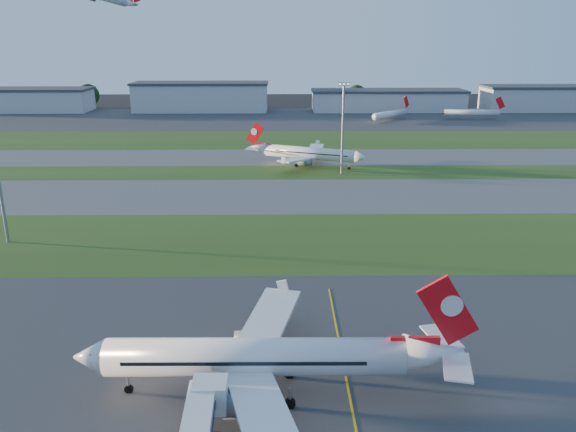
{
  "coord_description": "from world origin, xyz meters",
  "views": [
    {
      "loc": [
        -2.42,
        -49.98,
        37.52
      ],
      "look_at": [
        -1.21,
        45.98,
        7.0
      ],
      "focal_mm": 35.0,
      "sensor_mm": 36.0,
      "label": 1
    }
  ],
  "objects_px": {
    "airliner_parked": "(259,358)",
    "mini_jet_near": "(391,114)",
    "airliner_taxiing": "(309,154)",
    "light_mast_centre": "(343,123)",
    "mini_jet_far": "(472,113)"
  },
  "relations": [
    {
      "from": "airliner_taxiing",
      "to": "mini_jet_far",
      "type": "xyz_separation_m",
      "value": [
        83.5,
        102.24,
        -0.65
      ]
    },
    {
      "from": "airliner_parked",
      "to": "airliner_taxiing",
      "type": "height_order",
      "value": "airliner_parked"
    },
    {
      "from": "airliner_parked",
      "to": "mini_jet_near",
      "type": "distance_m",
      "value": 219.37
    },
    {
      "from": "airliner_taxiing",
      "to": "light_mast_centre",
      "type": "xyz_separation_m",
      "value": [
        8.98,
        -10.39,
        10.88
      ]
    },
    {
      "from": "airliner_parked",
      "to": "light_mast_centre",
      "type": "bearing_deg",
      "value": 79.63
    },
    {
      "from": "airliner_parked",
      "to": "light_mast_centre",
      "type": "height_order",
      "value": "light_mast_centre"
    },
    {
      "from": "airliner_taxiing",
      "to": "light_mast_centre",
      "type": "height_order",
      "value": "light_mast_centre"
    },
    {
      "from": "airliner_parked",
      "to": "mini_jet_far",
      "type": "bearing_deg",
      "value": 66.93
    },
    {
      "from": "mini_jet_far",
      "to": "light_mast_centre",
      "type": "bearing_deg",
      "value": -120.32
    },
    {
      "from": "mini_jet_far",
      "to": "light_mast_centre",
      "type": "xyz_separation_m",
      "value": [
        -74.52,
        -112.63,
        11.53
      ]
    },
    {
      "from": "mini_jet_near",
      "to": "light_mast_centre",
      "type": "bearing_deg",
      "value": -153.72
    },
    {
      "from": "airliner_parked",
      "to": "mini_jet_far",
      "type": "height_order",
      "value": "airliner_parked"
    },
    {
      "from": "mini_jet_far",
      "to": "light_mast_centre",
      "type": "height_order",
      "value": "light_mast_centre"
    },
    {
      "from": "airliner_parked",
      "to": "airliner_taxiing",
      "type": "distance_m",
      "value": 115.52
    },
    {
      "from": "mini_jet_near",
      "to": "light_mast_centre",
      "type": "distance_m",
      "value": 113.86
    }
  ]
}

